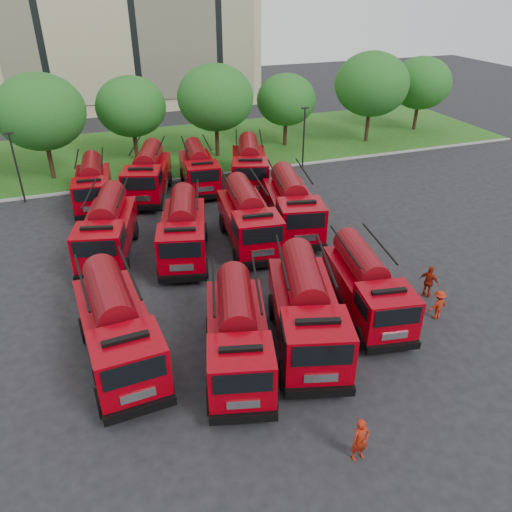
{
  "coord_description": "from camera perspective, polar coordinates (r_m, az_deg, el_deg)",
  "views": [
    {
      "loc": [
        -5.5,
        -19.89,
        14.38
      ],
      "look_at": [
        2.01,
        1.08,
        1.8
      ],
      "focal_mm": 35.0,
      "sensor_mm": 36.0,
      "label": 1
    }
  ],
  "objects": [
    {
      "name": "lamp_post_1",
      "position": [
        42.59,
        5.5,
        13.68
      ],
      "size": [
        0.6,
        0.25,
        5.11
      ],
      "color": "black",
      "rests_on": "ground"
    },
    {
      "name": "firefighter_3",
      "position": [
        25.66,
        19.81,
        -6.64
      ],
      "size": [
        1.01,
        0.58,
        1.51
      ],
      "primitive_type": "imported",
      "rotation": [
        0.0,
        0.0,
        3.22
      ],
      "color": "maroon",
      "rests_on": "ground"
    },
    {
      "name": "tree_7",
      "position": [
        56.04,
        18.33,
        18.25
      ],
      "size": [
        6.05,
        6.05,
        7.39
      ],
      "color": "#382314",
      "rests_on": "ground"
    },
    {
      "name": "tree_3",
      "position": [
        45.17,
        -14.1,
        16.22
      ],
      "size": [
        5.88,
        5.88,
        7.19
      ],
      "color": "#382314",
      "rests_on": "ground"
    },
    {
      "name": "firefighter_4",
      "position": [
        24.35,
        -15.85,
        -8.06
      ],
      "size": [
        0.86,
        0.94,
        1.6
      ],
      "primitive_type": "imported",
      "rotation": [
        0.0,
        0.0,
        2.15
      ],
      "color": "black",
      "rests_on": "ground"
    },
    {
      "name": "fire_truck_7",
      "position": [
        31.66,
        4.13,
        5.85
      ],
      "size": [
        4.08,
        7.96,
        3.46
      ],
      "rotation": [
        0.0,
        0.0,
        -0.2
      ],
      "color": "black",
      "rests_on": "ground"
    },
    {
      "name": "fire_truck_11",
      "position": [
        38.72,
        -0.76,
        10.36
      ],
      "size": [
        4.66,
        7.89,
        3.4
      ],
      "rotation": [
        0.0,
        0.0,
        -0.3
      ],
      "color": "black",
      "rests_on": "ground"
    },
    {
      "name": "curb",
      "position": [
        40.78,
        -10.81,
        8.38
      ],
      "size": [
        70.0,
        0.3,
        0.14
      ],
      "primitive_type": "cube",
      "color": "gray",
      "rests_on": "ground"
    },
    {
      "name": "fire_truck_3",
      "position": [
        24.22,
        12.5,
        -3.25
      ],
      "size": [
        3.47,
        7.17,
        3.13
      ],
      "rotation": [
        0.0,
        0.0,
        -0.17
      ],
      "color": "black",
      "rests_on": "ground"
    },
    {
      "name": "fire_truck_2",
      "position": [
        21.8,
        5.75,
        -6.09
      ],
      "size": [
        4.63,
        8.09,
        3.49
      ],
      "rotation": [
        0.0,
        0.0,
        -0.28
      ],
      "color": "black",
      "rests_on": "ground"
    },
    {
      "name": "tree_2",
      "position": [
        42.44,
        -23.44,
        14.87
      ],
      "size": [
        6.72,
        6.72,
        8.22
      ],
      "color": "#382314",
      "rests_on": "ground"
    },
    {
      "name": "firefighter_2",
      "position": [
        27.11,
        18.87,
        -4.38
      ],
      "size": [
        0.99,
        1.18,
        1.75
      ],
      "primitive_type": "imported",
      "rotation": [
        0.0,
        0.0,
        2.05
      ],
      "color": "maroon",
      "rests_on": "ground"
    },
    {
      "name": "firefighter_0",
      "position": [
        18.7,
        11.56,
        -21.63
      ],
      "size": [
        0.64,
        0.47,
        1.72
      ],
      "primitive_type": "imported",
      "rotation": [
        0.0,
        0.0,
        0.01
      ],
      "color": "maroon",
      "rests_on": "ground"
    },
    {
      "name": "fire_truck_6",
      "position": [
        29.93,
        -0.91,
        4.42
      ],
      "size": [
        3.42,
        7.74,
        3.41
      ],
      "rotation": [
        0.0,
        0.0,
        -0.11
      ],
      "color": "black",
      "rests_on": "ground"
    },
    {
      "name": "fire_truck_1",
      "position": [
        20.58,
        -2.12,
        -8.86
      ],
      "size": [
        4.13,
        7.46,
        3.22
      ],
      "rotation": [
        0.0,
        0.0,
        -0.26
      ],
      "color": "black",
      "rests_on": "ground"
    },
    {
      "name": "firefighter_5",
      "position": [
        32.28,
        3.01,
        2.96
      ],
      "size": [
        1.57,
        0.86,
        1.6
      ],
      "primitive_type": "imported",
      "rotation": [
        0.0,
        0.0,
        3.3
      ],
      "color": "black",
      "rests_on": "ground"
    },
    {
      "name": "fire_truck_4",
      "position": [
        29.9,
        -16.62,
        3.06
      ],
      "size": [
        4.25,
        7.81,
        3.38
      ],
      "rotation": [
        0.0,
        0.0,
        -0.24
      ],
      "color": "black",
      "rests_on": "ground"
    },
    {
      "name": "tree_6",
      "position": [
        50.36,
        13.1,
        18.58
      ],
      "size": [
        6.89,
        6.89,
        8.42
      ],
      "color": "#382314",
      "rests_on": "ground"
    },
    {
      "name": "fire_truck_10",
      "position": [
        38.75,
        -6.56,
        9.96
      ],
      "size": [
        3.08,
        7.06,
        3.12
      ],
      "rotation": [
        0.0,
        0.0,
        -0.11
      ],
      "color": "black",
      "rests_on": "ground"
    },
    {
      "name": "tree_5",
      "position": [
        48.22,
        3.47,
        17.4
      ],
      "size": [
        5.46,
        5.46,
        6.68
      ],
      "color": "#382314",
      "rests_on": "ground"
    },
    {
      "name": "tree_4",
      "position": [
        44.87,
        -4.65,
        17.59
      ],
      "size": [
        6.55,
        6.55,
        8.01
      ],
      "color": "#382314",
      "rests_on": "ground"
    },
    {
      "name": "ground",
      "position": [
        25.15,
        -3.51,
        -5.47
      ],
      "size": [
        140.0,
        140.0,
        0.0
      ],
      "primitive_type": "plane",
      "color": "black",
      "rests_on": "ground"
    },
    {
      "name": "fire_truck_9",
      "position": [
        37.82,
        -12.25,
        9.2
      ],
      "size": [
        4.66,
        7.87,
        3.39
      ],
      "rotation": [
        0.0,
        0.0,
        -0.3
      ],
      "color": "black",
      "rests_on": "ground"
    },
    {
      "name": "fire_truck_5",
      "position": [
        28.87,
        -8.34,
        3.0
      ],
      "size": [
        4.18,
        7.65,
        3.31
      ],
      "rotation": [
        0.0,
        0.0,
        -0.25
      ],
      "color": "black",
      "rests_on": "ground"
    },
    {
      "name": "fire_truck_8",
      "position": [
        37.14,
        -18.16,
        7.79
      ],
      "size": [
        3.0,
        7.03,
        3.12
      ],
      "rotation": [
        0.0,
        0.0,
        -0.09
      ],
      "color": "black",
      "rests_on": "ground"
    },
    {
      "name": "lamp_post_0",
      "position": [
        39.09,
        -25.74,
        9.46
      ],
      "size": [
        0.6,
        0.25,
        5.11
      ],
      "color": "black",
      "rests_on": "ground"
    },
    {
      "name": "fire_truck_0",
      "position": [
        21.49,
        -15.59,
        -7.83
      ],
      "size": [
        3.25,
        7.79,
        3.46
      ],
      "rotation": [
        0.0,
        0.0,
        0.08
      ],
      "color": "black",
      "rests_on": "ground"
    },
    {
      "name": "lawn",
      "position": [
        48.39,
        -12.55,
        11.55
      ],
      "size": [
        70.0,
        16.0,
        0.12
      ],
      "primitive_type": "cube",
      "color": "#164D14",
      "rests_on": "ground"
    },
    {
      "name": "firefighter_1",
      "position": [
        21.5,
        -0.94,
        -12.52
      ],
      "size": [
        0.84,
        0.48,
        1.69
      ],
      "primitive_type": "imported",
      "rotation": [
        0.0,
        0.0,
        0.04
      ],
      "color": "maroon",
      "rests_on": "ground"
    }
  ]
}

